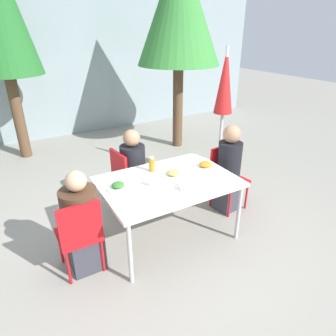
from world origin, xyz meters
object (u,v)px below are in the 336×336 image
Objects in this scene: bottle at (152,164)px; chair_left at (80,232)px; chair_right at (226,173)px; person_left at (82,225)px; chair_far at (126,176)px; closed_umbrella at (224,92)px; salad_bowl at (189,186)px; person_right at (228,171)px; drinking_cup at (152,182)px; tree_behind_right at (179,7)px; person_far at (133,173)px.

chair_left is at bearing -158.97° from bottle.
person_left is at bearing -0.93° from chair_right.
chair_far is (0.86, 0.89, 0.00)m from chair_left.
closed_umbrella is 1.85m from salad_bowl.
chair_left and chair_far have the same top height.
closed_umbrella is (0.39, 0.63, 0.95)m from chair_right.
chair_far reaches higher than salad_bowl.
bottle is 0.92× the size of salad_bowl.
drinking_cup is (-1.20, -0.14, 0.22)m from person_right.
closed_umbrella is 10.39× the size of salad_bowl.
person_right reaches higher than salad_bowl.
chair_far is 3.32m from tree_behind_right.
person_left is 0.53× the size of closed_umbrella.
person_right is at bearing 3.31° from person_left.
person_left is 1.14m from salad_bowl.
drinking_cup is (0.82, 0.07, 0.30)m from chair_left.
chair_far is 0.75× the size of person_far.
bottle is (-1.47, -0.54, -0.61)m from closed_umbrella.
closed_umbrella is at bearing 18.90° from person_left.
salad_bowl is (0.26, -1.08, 0.28)m from chair_far.
person_right is 3.24m from tree_behind_right.
drinking_cup is at bearing -0.39° from person_right.
person_right is at bearing 23.79° from salad_bowl.
drinking_cup is at bearing 139.33° from salad_bowl.
chair_right is 3.22m from tree_behind_right.
chair_left is 1.00× the size of chair_right.
chair_far is 1.85m from closed_umbrella.
chair_right is at bearing -106.12° from tree_behind_right.
salad_bowl is at bearing -119.75° from tree_behind_right.
salad_bowl is at bearing -40.67° from drinking_cup.
person_right is 1.35m from chair_far.
bottle is at bearing -159.85° from closed_umbrella.
chair_right is 1.34m from chair_far.
person_far is (0.90, 0.77, 0.03)m from person_left.
person_left is at bearing -136.49° from tree_behind_right.
drinking_cup is at bearing -15.63° from person_far.
chair_right is 1.20m from closed_umbrella.
drinking_cup is (-1.63, -0.85, -0.65)m from closed_umbrella.
tree_behind_right is at bearing 43.21° from person_left.
person_far reaches higher than bottle.
chair_far is at bearing 45.53° from chair_left.
person_left is (0.05, 0.08, 0.01)m from chair_left.
person_left is 12.01× the size of drinking_cup.
chair_left and chair_right have the same top height.
closed_umbrella is at bearing -128.83° from chair_right.
salad_bowl is at bearing -14.44° from person_left.
person_far is 12.37× the size of drinking_cup.
tree_behind_right reaches higher than salad_bowl.
tree_behind_right is at bearing -113.01° from chair_right.
tree_behind_right reaches higher than person_right.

